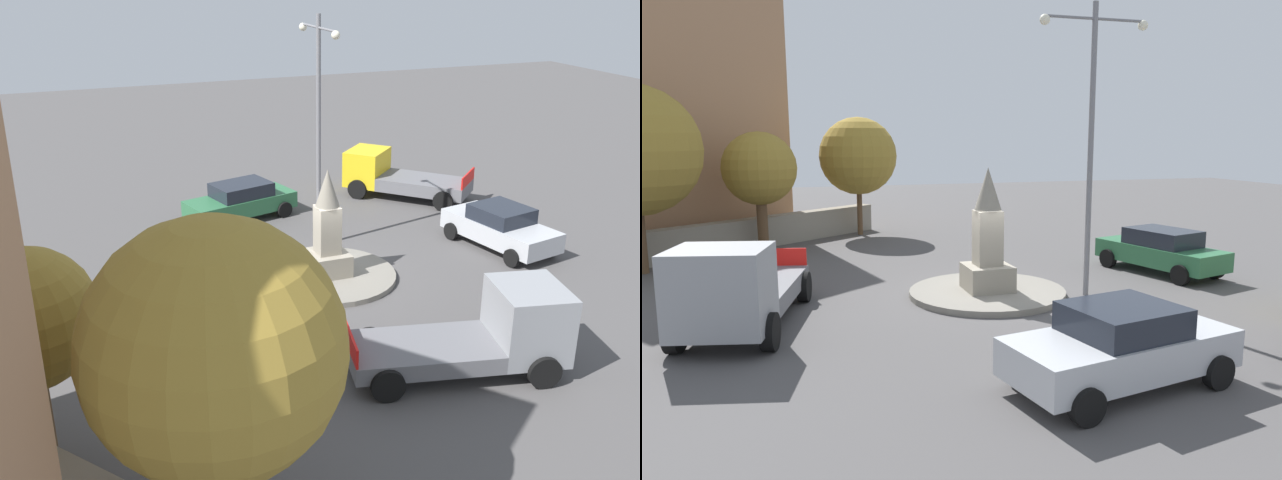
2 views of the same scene
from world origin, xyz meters
TOP-DOWN VIEW (x-y plane):
  - ground_plane at (0.00, 0.00)m, footprint 80.00×80.00m
  - traffic_island at (0.00, 0.00)m, footprint 4.51×4.51m
  - monument at (0.00, 0.00)m, footprint 1.30×1.30m
  - streetlamp at (-2.75, 0.77)m, footprint 3.23×0.28m
  - car_green_passing at (-6.52, -1.10)m, footprint 2.82×4.65m
  - car_silver_parked_right at (-0.22, 6.78)m, footprint 4.59×2.72m
  - truck_yellow_parked_left at (-6.94, 5.95)m, footprint 5.22×5.09m
  - truck_grey_waiting at (6.66, 1.63)m, footprint 3.24×5.73m
  - stone_boundary_wall at (7.15, -9.50)m, footprint 11.49×8.89m
  - tree_near_wall at (10.14, -6.00)m, footprint 4.32×4.32m
  - tree_far_corner at (6.35, -8.85)m, footprint 2.85×2.85m

SIDE VIEW (x-z plane):
  - ground_plane at x=0.00m, z-range 0.00..0.00m
  - traffic_island at x=0.00m, z-range 0.00..0.17m
  - stone_boundary_wall at x=7.15m, z-range 0.00..1.24m
  - car_green_passing at x=-6.52m, z-range 0.03..1.52m
  - car_silver_parked_right at x=-0.22m, z-range 0.02..1.56m
  - truck_yellow_parked_left at x=-6.94m, z-range -0.06..1.88m
  - truck_grey_waiting at x=6.66m, z-range -0.08..2.15m
  - monument at x=0.00m, z-range -0.20..3.32m
  - tree_far_corner at x=6.35m, z-range 0.90..5.64m
  - tree_near_wall at x=10.14m, z-range 0.95..7.20m
  - streetlamp at x=-2.75m, z-range 0.82..8.93m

